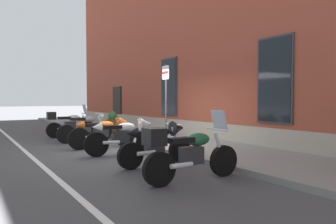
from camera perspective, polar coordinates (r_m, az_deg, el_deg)
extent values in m
plane|color=#424244|center=(9.83, -4.66, -6.69)|extent=(140.00, 140.00, 0.00)
cube|color=slate|center=(10.56, 2.14, -5.68)|extent=(33.63, 2.84, 0.14)
cube|color=silver|center=(8.78, -23.51, -7.92)|extent=(33.63, 0.12, 0.01)
cube|color=brown|center=(13.96, 17.93, 16.08)|extent=(27.63, 6.10, 9.78)
cube|color=gray|center=(11.37, 7.82, -3.71)|extent=(27.63, 0.10, 0.70)
cube|color=black|center=(18.39, -9.37, 1.05)|extent=(1.10, 0.08, 2.30)
cube|color=#2D2D33|center=(13.54, 0.19, 4.68)|extent=(1.22, 0.06, 2.52)
cube|color=black|center=(13.52, 0.09, 4.68)|extent=(1.10, 0.03, 2.40)
cube|color=#2D2D33|center=(9.44, 19.11, 5.61)|extent=(1.22, 0.06, 2.52)
cube|color=black|center=(9.42, 19.00, 5.62)|extent=(1.10, 0.03, 2.40)
cylinder|color=black|center=(13.40, -14.56, -3.03)|extent=(0.16, 0.63, 0.62)
cylinder|color=black|center=(13.11, -20.27, -3.21)|extent=(0.16, 0.63, 0.62)
cylinder|color=silver|center=(13.35, -14.99, -1.91)|extent=(0.09, 0.32, 0.65)
cube|color=#28282B|center=(13.21, -17.61, -2.35)|extent=(0.24, 0.45, 0.32)
ellipsoid|color=#B7BABF|center=(13.22, -16.99, -1.05)|extent=(0.29, 0.53, 0.24)
cube|color=black|center=(13.14, -18.60, -1.05)|extent=(0.25, 0.49, 0.10)
cylinder|color=silver|center=(13.31, -15.34, -0.28)|extent=(0.62, 0.07, 0.04)
cylinder|color=silver|center=(13.04, -18.77, -3.00)|extent=(0.12, 0.45, 0.09)
cube|color=#B2BCC6|center=(13.32, -15.09, 0.50)|extent=(0.37, 0.16, 0.40)
cube|color=black|center=(13.05, -20.74, -0.66)|extent=(0.38, 0.34, 0.30)
cylinder|color=black|center=(11.95, -11.77, -3.56)|extent=(0.19, 0.66, 0.65)
cylinder|color=black|center=(11.35, -18.34, -3.93)|extent=(0.19, 0.66, 0.65)
cylinder|color=silver|center=(11.88, -12.21, -2.26)|extent=(0.11, 0.33, 0.68)
cube|color=#28282B|center=(11.59, -15.20, -2.87)|extent=(0.27, 0.46, 0.32)
ellipsoid|color=slate|center=(11.63, -14.54, -1.25)|extent=(0.31, 0.55, 0.24)
cube|color=black|center=(11.47, -16.26, -1.27)|extent=(0.27, 0.50, 0.10)
cylinder|color=silver|center=(11.82, -12.57, -0.36)|extent=(0.62, 0.10, 0.04)
cylinder|color=silver|center=(11.37, -16.32, -3.64)|extent=(0.14, 0.46, 0.09)
sphere|color=silver|center=(11.86, -12.22, -0.68)|extent=(0.18, 0.18, 0.18)
cylinder|color=black|center=(10.28, -8.03, -4.42)|extent=(0.15, 0.68, 0.67)
cylinder|color=black|center=(9.80, -16.11, -4.81)|extent=(0.15, 0.68, 0.67)
cylinder|color=silver|center=(10.22, -8.56, -3.19)|extent=(0.08, 0.29, 0.58)
cube|color=#28282B|center=(9.98, -12.25, -3.61)|extent=(0.24, 0.45, 0.32)
ellipsoid|color=orange|center=(10.01, -11.45, -2.32)|extent=(0.28, 0.53, 0.24)
cube|color=black|center=(9.89, -13.53, -2.34)|extent=(0.24, 0.49, 0.10)
cylinder|color=silver|center=(10.16, -8.98, -1.27)|extent=(0.62, 0.06, 0.04)
cylinder|color=silver|center=(9.79, -13.69, -4.50)|extent=(0.11, 0.45, 0.09)
cone|color=orange|center=(10.22, -8.30, -1.81)|extent=(0.37, 0.35, 0.36)
cone|color=orange|center=(9.76, -16.02, -2.30)|extent=(0.25, 0.27, 0.24)
cylinder|color=black|center=(8.93, -3.83, -5.45)|extent=(0.22, 0.67, 0.66)
cylinder|color=black|center=(8.53, -13.12, -5.87)|extent=(0.22, 0.67, 0.66)
cylinder|color=silver|center=(8.87, -4.44, -3.90)|extent=(0.11, 0.31, 0.62)
cube|color=#28282B|center=(8.67, -8.69, -4.51)|extent=(0.28, 0.47, 0.32)
ellipsoid|color=silver|center=(8.68, -7.75, -2.76)|extent=(0.33, 0.55, 0.24)
cube|color=black|center=(8.58, -10.18, -2.76)|extent=(0.29, 0.51, 0.10)
cylinder|color=silver|center=(8.81, -4.94, -1.56)|extent=(0.62, 0.13, 0.04)
cylinder|color=silver|center=(8.49, -10.42, -5.54)|extent=(0.16, 0.46, 0.09)
cone|color=silver|center=(8.86, -4.14, -2.18)|extent=(0.41, 0.39, 0.36)
cone|color=silver|center=(8.48, -13.01, -2.71)|extent=(0.28, 0.29, 0.24)
cylinder|color=black|center=(7.60, 2.18, -7.03)|extent=(0.14, 0.61, 0.60)
cylinder|color=black|center=(6.86, -6.97, -8.05)|extent=(0.14, 0.61, 0.60)
cylinder|color=silver|center=(7.50, 1.58, -5.15)|extent=(0.08, 0.32, 0.64)
cube|color=#28282B|center=(7.15, -2.49, -6.15)|extent=(0.24, 0.45, 0.32)
ellipsoid|color=black|center=(7.20, -1.49, -3.80)|extent=(0.28, 0.53, 0.24)
cube|color=black|center=(6.99, -4.08, -3.90)|extent=(0.24, 0.49, 0.10)
cylinder|color=silver|center=(7.42, 1.09, -2.30)|extent=(0.62, 0.06, 0.04)
cylinder|color=silver|center=(6.92, -4.04, -7.54)|extent=(0.11, 0.45, 0.09)
cone|color=black|center=(7.50, 1.89, -3.01)|extent=(0.37, 0.35, 0.36)
cone|color=black|center=(6.80, -6.84, -3.91)|extent=(0.25, 0.27, 0.24)
cylinder|color=black|center=(6.35, 10.22, -8.83)|extent=(0.14, 0.62, 0.62)
cylinder|color=black|center=(5.50, -1.62, -10.53)|extent=(0.14, 0.62, 0.62)
cylinder|color=silver|center=(6.24, 9.54, -6.60)|extent=(0.08, 0.32, 0.65)
cube|color=#28282B|center=(5.83, 4.34, -8.00)|extent=(0.24, 0.45, 0.32)
ellipsoid|color=#195633|center=(5.87, 5.55, -5.06)|extent=(0.28, 0.53, 0.24)
cube|color=black|center=(5.65, 2.45, -5.24)|extent=(0.24, 0.49, 0.10)
cylinder|color=silver|center=(6.14, 9.00, -3.17)|extent=(0.62, 0.06, 0.04)
cylinder|color=silver|center=(5.59, 2.53, -9.80)|extent=(0.11, 0.45, 0.09)
cube|color=#B2BCC6|center=(6.16, 9.43, -1.47)|extent=(0.36, 0.15, 0.40)
cube|color=black|center=(5.35, -2.56, -4.58)|extent=(0.37, 0.33, 0.30)
cylinder|color=#4C4C51|center=(9.92, -0.36, 1.49)|extent=(0.06, 0.06, 2.51)
cube|color=white|center=(9.94, -0.46, 7.30)|extent=(0.36, 0.03, 0.44)
cube|color=red|center=(9.94, -0.53, 7.30)|extent=(0.36, 0.01, 0.08)
cylinder|color=brown|center=(13.65, -10.17, -2.45)|extent=(0.52, 0.52, 0.56)
cylinder|color=black|center=(13.65, -10.17, -2.45)|extent=(0.55, 0.55, 0.04)
sphere|color=#28602D|center=(13.62, -10.18, -0.69)|extent=(0.40, 0.40, 0.40)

